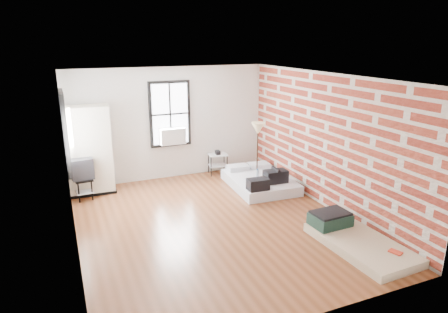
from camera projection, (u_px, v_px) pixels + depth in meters
name	position (u px, v px, depth m)	size (l,w,h in m)	color
ground	(214.00, 223.00, 7.74)	(6.00, 6.00, 0.00)	#5B2F18
room_shell	(218.00, 131.00, 7.65)	(5.02, 6.02, 2.80)	silver
mattress_main	(260.00, 181.00, 9.59)	(1.45, 1.90, 0.59)	silver
mattress_bare	(353.00, 238.00, 6.92)	(1.06, 1.92, 0.41)	#C5B08E
wardrobe	(89.00, 150.00, 9.04)	(1.05, 0.63, 2.03)	black
side_table	(218.00, 158.00, 10.45)	(0.54, 0.46, 0.64)	black
floor_lamp	(258.00, 132.00, 9.59)	(0.33, 0.33, 1.52)	black
tv_stand	(82.00, 169.00, 8.84)	(0.52, 0.70, 0.94)	black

